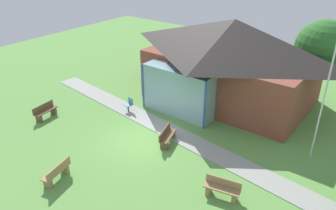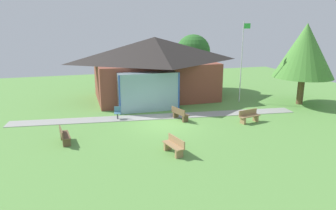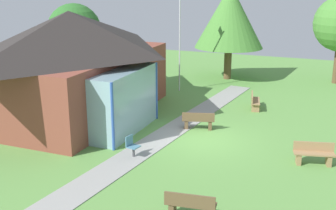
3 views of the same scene
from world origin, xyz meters
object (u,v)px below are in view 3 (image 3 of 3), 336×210
flagpole (180,34)px  bench_rear_near_path (198,121)px  patio_chair_west (132,147)px  tree_east_hedge (230,17)px  pavilion (73,62)px  tree_behind_pavilion_right (75,31)px  bench_front_center (314,154)px  bench_mid_left (190,206)px  bench_mid_right (255,102)px

flagpole → bench_rear_near_path: (-6.36, -3.30, -3.15)m
patio_chair_west → tree_east_hedge: 15.22m
pavilion → tree_behind_pavilion_right: 5.56m
bench_front_center → pavilion: bearing=-23.5°
bench_mid_left → bench_rear_near_path: bearing=98.7°
patio_chair_west → bench_front_center: bearing=116.8°
pavilion → bench_mid_left: (-7.35, -8.80, -2.32)m
pavilion → bench_mid_left: 11.69m
flagpole → bench_rear_near_path: flagpole is taller
flagpole → bench_mid_right: flagpole is taller
flagpole → tree_behind_pavilion_right: (-1.80, 6.29, 0.07)m
bench_front_center → tree_behind_pavilion_right: size_ratio=0.29×
patio_chair_west → tree_behind_pavilion_right: tree_behind_pavilion_right is taller
flagpole → patio_chair_west: 11.00m
bench_front_center → flagpole: bearing=-58.5°
pavilion → bench_mid_right: size_ratio=6.95×
bench_front_center → patio_chair_west: bearing=2.4°
bench_rear_near_path → bench_mid_right: (4.22, -1.80, 0.00)m
pavilion → bench_mid_left: bearing=-129.9°
bench_front_center → patio_chair_west: patio_chair_west is taller
pavilion → bench_rear_near_path: bearing=-89.4°
bench_rear_near_path → patio_chair_west: 4.26m
tree_behind_pavilion_right → tree_east_hedge: 10.30m
bench_mid_left → tree_behind_pavilion_right: (11.97, 11.75, 3.22)m
bench_mid_right → tree_behind_pavilion_right: bearing=-103.5°
bench_mid_left → tree_behind_pavilion_right: size_ratio=0.29×
bench_mid_left → bench_rear_near_path: 7.72m
flagpole → bench_front_center: flagpole is taller
bench_mid_left → pavilion: bearing=132.5°
flagpole → bench_rear_near_path: bearing=-152.6°
bench_front_center → tree_east_hedge: size_ratio=0.24×
bench_rear_near_path → tree_east_hedge: (10.71, 1.35, 3.87)m
tree_behind_pavilion_right → tree_east_hedge: size_ratio=0.83×
bench_front_center → bench_rear_near_path: (2.08, 5.25, 0.00)m
tree_behind_pavilion_right → flagpole: bearing=-74.0°
bench_mid_left → tree_east_hedge: bearing=93.4°
bench_rear_near_path → bench_mid_right: size_ratio=1.00×
flagpole → bench_mid_right: 6.36m
bench_mid_right → bench_front_center: bearing=16.9°
bench_front_center → tree_behind_pavilion_right: (6.64, 14.83, 3.22)m
bench_front_center → tree_behind_pavilion_right: 16.57m
bench_mid_right → bench_rear_near_path: bearing=-34.9°
pavilion → bench_front_center: 12.27m
pavilion → tree_east_hedge: size_ratio=1.70×
bench_rear_near_path → tree_behind_pavilion_right: bearing=137.4°
bench_front_center → bench_mid_right: size_ratio=1.00×
bench_mid_left → bench_front_center: bearing=52.4°
patio_chair_west → tree_behind_pavilion_right: 12.27m
bench_mid_left → patio_chair_west: (3.39, 3.59, 0.01)m
patio_chair_west → bench_mid_left: bearing=57.1°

